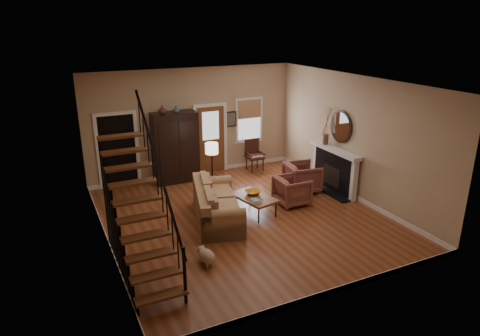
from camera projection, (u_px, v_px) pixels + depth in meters
name	position (u px, v px, depth m)	size (l,w,h in m)	color
room	(201.00, 143.00, 11.39)	(7.00, 7.33, 3.30)	brown
staircase	(138.00, 195.00, 7.79)	(0.94, 2.80, 3.20)	brown
fireplace	(335.00, 165.00, 12.02)	(0.33, 1.95, 2.30)	black
armoire	(175.00, 147.00, 12.61)	(1.30, 0.60, 2.10)	black
vase_a	(162.00, 110.00, 11.99)	(0.24, 0.24, 0.25)	#4C2619
vase_b	(176.00, 109.00, 12.16)	(0.20, 0.20, 0.21)	#334C60
sofa	(217.00, 204.00, 10.26)	(1.00, 2.31, 0.86)	#A6764B
coffee_table	(254.00, 205.00, 10.72)	(0.69, 1.18, 0.45)	brown
bowl	(253.00, 192.00, 10.78)	(0.40, 0.40, 0.10)	orange
books	(255.00, 201.00, 10.33)	(0.22, 0.30, 0.06)	beige
armchair_left	(292.00, 191.00, 11.22)	(0.80, 0.82, 0.75)	maroon
armchair_right	(302.00, 177.00, 12.05)	(0.88, 0.90, 0.82)	maroon
floor_lamp	(212.00, 170.00, 11.60)	(0.35, 0.35, 1.51)	black
side_chair	(255.00, 155.00, 13.66)	(0.54, 0.54, 1.02)	#371B11
dog	(207.00, 257.00, 8.46)	(0.28, 0.47, 0.34)	#CCAA8B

